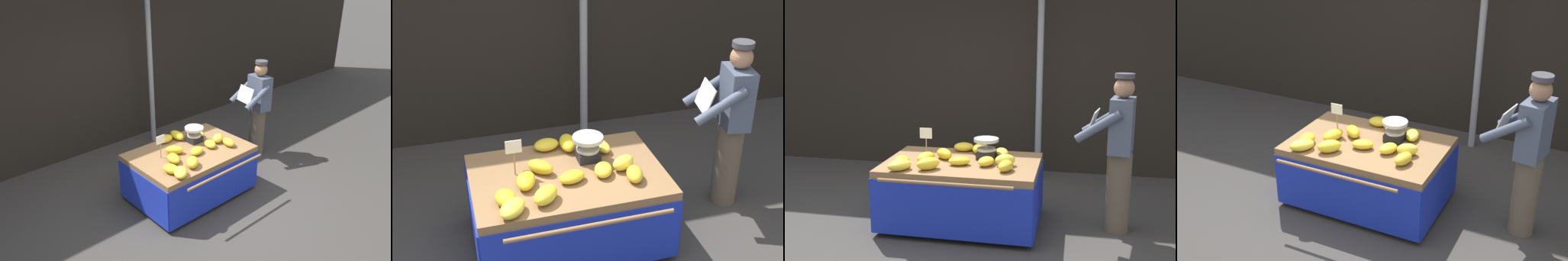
{
  "view_description": "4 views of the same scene",
  "coord_description": "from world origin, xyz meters",
  "views": [
    {
      "loc": [
        -3.18,
        -3.38,
        3.36
      ],
      "look_at": [
        0.27,
        0.49,
        0.97
      ],
      "focal_mm": 36.33,
      "sensor_mm": 36.0,
      "label": 1
    },
    {
      "loc": [
        -0.83,
        -3.41,
        3.24
      ],
      "look_at": [
        0.34,
        0.56,
        1.05
      ],
      "focal_mm": 49.08,
      "sensor_mm": 36.0,
      "label": 2
    },
    {
      "loc": [
        1.35,
        -4.55,
        2.17
      ],
      "look_at": [
        0.34,
        0.31,
        1.11
      ],
      "focal_mm": 44.36,
      "sensor_mm": 36.0,
      "label": 3
    },
    {
      "loc": [
        2.32,
        -3.96,
        3.2
      ],
      "look_at": [
        0.16,
        0.43,
        0.89
      ],
      "focal_mm": 46.41,
      "sensor_mm": 36.0,
      "label": 4
    }
  ],
  "objects": [
    {
      "name": "banana_bunch_11",
      "position": [
        0.64,
        0.17,
        0.78
      ],
      "size": [
        0.18,
        0.26,
        0.11
      ],
      "primitive_type": "ellipsoid",
      "rotation": [
        0.0,
        0.0,
        2.93
      ],
      "color": "gold",
      "rests_on": "banana_cart"
    },
    {
      "name": "street_pole",
      "position": [
        0.79,
        2.28,
        1.6
      ],
      "size": [
        0.09,
        0.09,
        3.21
      ],
      "primitive_type": "cylinder",
      "color": "gray",
      "rests_on": "ground"
    },
    {
      "name": "banana_bunch_3",
      "position": [
        0.12,
        0.29,
        0.77
      ],
      "size": [
        0.27,
        0.22,
        0.09
      ],
      "primitive_type": "ellipsoid",
      "rotation": [
        0.0,
        0.0,
        1.87
      ],
      "color": "gold",
      "rests_on": "banana_cart"
    },
    {
      "name": "weighing_scale",
      "position": [
        0.35,
        0.6,
        0.84
      ],
      "size": [
        0.28,
        0.28,
        0.23
      ],
      "color": "black",
      "rests_on": "banana_cart"
    },
    {
      "name": "banana_bunch_5",
      "position": [
        0.02,
        0.88,
        0.78
      ],
      "size": [
        0.26,
        0.2,
        0.1
      ],
      "primitive_type": "ellipsoid",
      "rotation": [
        0.0,
        0.0,
        1.72
      ],
      "color": "gold",
      "rests_on": "banana_cart"
    },
    {
      "name": "banana_bunch_2",
      "position": [
        -0.11,
        0.5,
        0.79
      ],
      "size": [
        0.27,
        0.28,
        0.12
      ],
      "primitive_type": "ellipsoid",
      "rotation": [
        0.0,
        0.0,
        0.75
      ],
      "color": "gold",
      "rests_on": "banana_cart"
    },
    {
      "name": "banana_bunch_7",
      "position": [
        0.23,
        0.85,
        0.78
      ],
      "size": [
        0.18,
        0.31,
        0.11
      ],
      "primitive_type": "ellipsoid",
      "rotation": [
        0.0,
        0.0,
        3.04
      ],
      "color": "gold",
      "rests_on": "banana_cart"
    },
    {
      "name": "banana_bunch_0",
      "position": [
        -0.27,
        0.33,
        0.78
      ],
      "size": [
        0.22,
        0.3,
        0.11
      ],
      "primitive_type": "ellipsoid",
      "rotation": [
        0.0,
        0.0,
        2.88
      ],
      "color": "gold",
      "rests_on": "banana_cart"
    },
    {
      "name": "price_sign",
      "position": [
        -0.33,
        0.53,
        0.97
      ],
      "size": [
        0.14,
        0.01,
        0.34
      ],
      "color": "#997A51",
      "rests_on": "banana_cart"
    },
    {
      "name": "banana_cart",
      "position": [
        0.11,
        0.43,
        0.53
      ],
      "size": [
        1.71,
        1.34,
        0.73
      ],
      "color": "olive",
      "rests_on": "ground"
    },
    {
      "name": "banana_bunch_10",
      "position": [
        -0.44,
        -0.03,
        0.78
      ],
      "size": [
        0.3,
        0.31,
        0.11
      ],
      "primitive_type": "ellipsoid",
      "rotation": [
        0.0,
        0.0,
        2.49
      ],
      "color": "yellow",
      "rests_on": "banana_cart"
    },
    {
      "name": "banana_bunch_9",
      "position": [
        -0.16,
        0.06,
        0.79
      ],
      "size": [
        0.29,
        0.29,
        0.13
      ],
      "primitive_type": "ellipsoid",
      "rotation": [
        0.0,
        0.0,
        2.39
      ],
      "color": "yellow",
      "rests_on": "banana_cart"
    },
    {
      "name": "banana_bunch_8",
      "position": [
        0.51,
        0.73,
        0.77
      ],
      "size": [
        0.21,
        0.3,
        0.09
      ],
      "primitive_type": "ellipsoid",
      "rotation": [
        0.0,
        0.0,
        0.29
      ],
      "color": "yellow",
      "rests_on": "banana_cart"
    },
    {
      "name": "banana_bunch_1",
      "position": [
        0.4,
        0.31,
        0.78
      ],
      "size": [
        0.22,
        0.26,
        0.1
      ],
      "primitive_type": "ellipsoid",
      "rotation": [
        0.0,
        0.0,
        2.81
      ],
      "color": "yellow",
      "rests_on": "banana_cart"
    },
    {
      "name": "banana_bunch_6",
      "position": [
        0.6,
        0.35,
        0.79
      ],
      "size": [
        0.26,
        0.22,
        0.13
      ],
      "primitive_type": "ellipsoid",
      "rotation": [
        0.0,
        0.0,
        2.03
      ],
      "color": "yellow",
      "rests_on": "banana_cart"
    },
    {
      "name": "back_wall",
      "position": [
        0.0,
        2.79,
        2.16
      ],
      "size": [
        16.0,
        0.24,
        4.32
      ],
      "primitive_type": "cube",
      "color": "black",
      "rests_on": "ground"
    },
    {
      "name": "banana_bunch_4",
      "position": [
        -0.47,
        0.12,
        0.78
      ],
      "size": [
        0.19,
        0.24,
        0.11
      ],
      "primitive_type": "ellipsoid",
      "rotation": [
        0.0,
        0.0,
        0.13
      ],
      "color": "gold",
      "rests_on": "banana_cart"
    },
    {
      "name": "vendor_person",
      "position": [
        1.78,
        0.59,
        0.87
      ],
      "size": [
        0.64,
        0.59,
        1.71
      ],
      "color": "brown",
      "rests_on": "ground"
    },
    {
      "name": "ground_plane",
      "position": [
        0.0,
        0.0,
        0.0
      ],
      "size": [
        60.0,
        60.0,
        0.0
      ],
      "primitive_type": "plane",
      "color": "#383533"
    }
  ]
}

